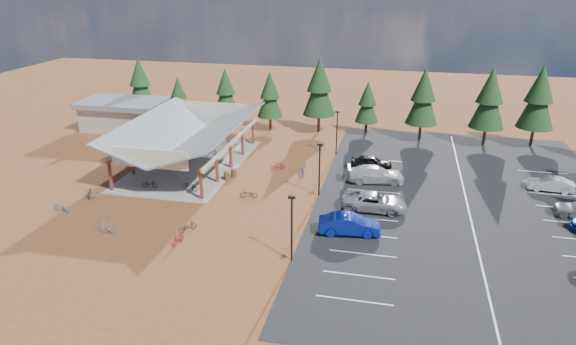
{
  "coord_description": "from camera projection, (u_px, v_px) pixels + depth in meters",
  "views": [
    {
      "loc": [
        11.95,
        -41.89,
        19.72
      ],
      "look_at": [
        2.23,
        1.03,
        2.44
      ],
      "focal_mm": 32.0,
      "sensor_mm": 36.0,
      "label": 1
    }
  ],
  "objects": [
    {
      "name": "car_9",
      "position": [
        550.0,
        184.0,
        49.16
      ],
      "size": [
        4.25,
        1.81,
        1.36
      ],
      "primitive_type": "imported",
      "rotation": [
        0.0,
        0.0,
        -1.66
      ],
      "color": "silver",
      "rests_on": "asphalt_lot"
    },
    {
      "name": "outbuilding",
      "position": [
        124.0,
        114.0,
        68.22
      ],
      "size": [
        11.0,
        7.0,
        3.9
      ],
      "color": "#ADA593",
      "rests_on": "ground"
    },
    {
      "name": "bike_9",
      "position": [
        94.0,
        195.0,
        47.44
      ],
      "size": [
        1.63,
        1.09,
        0.96
      ],
      "primitive_type": "imported",
      "rotation": [
        0.0,
        0.0,
        2.01
      ],
      "color": "gray",
      "rests_on": "ground"
    },
    {
      "name": "car_3",
      "position": [
        375.0,
        174.0,
        51.16
      ],
      "size": [
        5.97,
        3.19,
        1.65
      ],
      "primitive_type": "imported",
      "rotation": [
        0.0,
        0.0,
        1.73
      ],
      "color": "#B7B7B7",
      "rests_on": "asphalt_lot"
    },
    {
      "name": "trash_bin_0",
      "position": [
        227.0,
        176.0,
        51.77
      ],
      "size": [
        0.6,
        0.6,
        0.9
      ],
      "primitive_type": "cylinder",
      "color": "#4E381B",
      "rests_on": "ground"
    },
    {
      "name": "car_2",
      "position": [
        374.0,
        201.0,
        45.18
      ],
      "size": [
        5.69,
        2.64,
        1.58
      ],
      "primitive_type": "imported",
      "rotation": [
        0.0,
        0.0,
        1.57
      ],
      "color": "gray",
      "rests_on": "asphalt_lot"
    },
    {
      "name": "bike_15",
      "position": [
        278.0,
        166.0,
        54.5
      ],
      "size": [
        1.51,
        1.16,
        0.91
      ],
      "primitive_type": "imported",
      "rotation": [
        0.0,
        0.0,
        2.13
      ],
      "color": "maroon",
      "rests_on": "ground"
    },
    {
      "name": "pine_8",
      "position": [
        539.0,
        98.0,
        59.81
      ],
      "size": [
        4.22,
        4.22,
        9.82
      ],
      "color": "#382314",
      "rests_on": "ground"
    },
    {
      "name": "pine_2",
      "position": [
        226.0,
        91.0,
        68.89
      ],
      "size": [
        3.37,
        3.37,
        7.85
      ],
      "color": "#382314",
      "rests_on": "ground"
    },
    {
      "name": "ground",
      "position": [
        262.0,
        199.0,
        47.69
      ],
      "size": [
        140.0,
        140.0,
        0.0
      ],
      "primitive_type": "plane",
      "color": "brown",
      "rests_on": "ground"
    },
    {
      "name": "bike_7",
      "position": [
        231.0,
        141.0,
        62.21
      ],
      "size": [
        1.61,
        0.72,
        0.93
      ],
      "primitive_type": "imported",
      "rotation": [
        0.0,
        0.0,
        1.38
      ],
      "color": "#9F2F1E",
      "rests_on": "concrete_pad"
    },
    {
      "name": "concrete_pad",
      "position": [
        191.0,
        164.0,
        56.08
      ],
      "size": [
        10.6,
        18.6,
        0.1
      ],
      "primitive_type": "cube",
      "color": "gray",
      "rests_on": "ground"
    },
    {
      "name": "lamp_post_0",
      "position": [
        292.0,
        224.0,
        36.5
      ],
      "size": [
        0.5,
        0.25,
        5.14
      ],
      "color": "black",
      "rests_on": "ground"
    },
    {
      "name": "bike_14",
      "position": [
        303.0,
        170.0,
        53.2
      ],
      "size": [
        1.1,
        1.93,
        0.96
      ],
      "primitive_type": "imported",
      "rotation": [
        0.0,
        0.0,
        0.27
      ],
      "color": "navy",
      "rests_on": "ground"
    },
    {
      "name": "bike_12",
      "position": [
        187.0,
        227.0,
        41.6
      ],
      "size": [
        1.38,
        1.65,
        0.85
      ],
      "primitive_type": "imported",
      "rotation": [
        0.0,
        0.0,
        2.54
      ],
      "color": "black",
      "rests_on": "ground"
    },
    {
      "name": "asphalt_lot",
      "position": [
        467.0,
        204.0,
        46.61
      ],
      "size": [
        27.0,
        44.0,
        0.04
      ],
      "primitive_type": "cube",
      "color": "black",
      "rests_on": "ground"
    },
    {
      "name": "pine_4",
      "position": [
        319.0,
        87.0,
        65.41
      ],
      "size": [
        4.21,
        4.21,
        9.8
      ],
      "color": "#382314",
      "rests_on": "ground"
    },
    {
      "name": "bike_8",
      "position": [
        90.0,
        193.0,
        47.87
      ],
      "size": [
        1.33,
        1.91,
        0.95
      ],
      "primitive_type": "imported",
      "rotation": [
        0.0,
        0.0,
        0.43
      ],
      "color": "black",
      "rests_on": "ground"
    },
    {
      "name": "pine_0",
      "position": [
        140.0,
        82.0,
        71.39
      ],
      "size": [
        3.77,
        3.77,
        8.77
      ],
      "color": "#382314",
      "rests_on": "ground"
    },
    {
      "name": "lamp_post_1",
      "position": [
        320.0,
        166.0,
        47.39
      ],
      "size": [
        0.5,
        0.25,
        5.14
      ],
      "color": "black",
      "rests_on": "ground"
    },
    {
      "name": "bike_pavilion",
      "position": [
        189.0,
        131.0,
        54.7
      ],
      "size": [
        11.65,
        19.4,
        4.97
      ],
      "color": "maroon",
      "rests_on": "concrete_pad"
    },
    {
      "name": "pine_1",
      "position": [
        179.0,
        96.0,
        69.01
      ],
      "size": [
        2.89,
        2.89,
        6.72
      ],
      "color": "#382314",
      "rests_on": "ground"
    },
    {
      "name": "car_4",
      "position": [
        371.0,
        162.0,
        54.58
      ],
      "size": [
        4.51,
        2.27,
        1.47
      ],
      "primitive_type": "imported",
      "rotation": [
        0.0,
        0.0,
        1.7
      ],
      "color": "black",
      "rests_on": "asphalt_lot"
    },
    {
      "name": "bike_3",
      "position": [
        181.0,
        144.0,
        60.6
      ],
      "size": [
        1.93,
        0.9,
        1.12
      ],
      "primitive_type": "imported",
      "rotation": [
        0.0,
        0.0,
        1.78
      ],
      "color": "maroon",
      "rests_on": "concrete_pad"
    },
    {
      "name": "trash_bin_1",
      "position": [
        234.0,
        173.0,
        52.57
      ],
      "size": [
        0.6,
        0.6,
        0.9
      ],
      "primitive_type": "cylinder",
      "color": "#4E381B",
      "rests_on": "ground"
    },
    {
      "name": "lamp_post_2",
      "position": [
        337.0,
        129.0,
        58.29
      ],
      "size": [
        0.5,
        0.25,
        5.14
      ],
      "color": "black",
      "rests_on": "ground"
    },
    {
      "name": "bike_10",
      "position": [
        61.0,
        208.0,
        44.94
      ],
      "size": [
        1.61,
        0.66,
        0.83
      ],
      "primitive_type": "imported",
      "rotation": [
        0.0,
        0.0,
        4.64
      ],
      "color": "#134598",
      "rests_on": "ground"
    },
    {
      "name": "bike_6",
      "position": [
        211.0,
        152.0,
        58.56
      ],
      "size": [
        1.61,
        0.86,
        0.8
      ],
      "primitive_type": "imported",
      "rotation": [
        0.0,
        0.0,
        1.8
      ],
      "color": "navy",
      "rests_on": "concrete_pad"
    },
    {
      "name": "pine_3",
      "position": [
        270.0,
        95.0,
        66.6
      ],
      "size": [
        3.36,
        3.36,
        7.83
      ],
      "color": "#382314",
      "rests_on": "ground"
    },
    {
      "name": "bike_1",
      "position": [
        167.0,
        164.0,
        54.8
      ],
      "size": [
        1.64,
        0.85,
        0.95
      ],
      "primitive_type": "imported",
      "rotation": [
        0.0,
        0.0,
        1.84
      ],
      "color": "#9FA3A8",
      "rests_on": "concrete_pad"
    },
    {
      "name": "bike_2",
      "position": [
        178.0,
        148.0,
        59.98
      ],
      "size": [
        1.59,
        0.76,
        0.8
      ],
      "primitive_type": "imported",
      "rotation": [
        0.0,
        0.0,
        1.42
      ],
      "color": "navy",
      "rests_on": "concrete_pad"
    },
    {
      "name": "bike_5",
      "position": [
        184.0,
        174.0,
        51.85
      ],
      "size": [
        1.67,
        0.9,
        0.97
      ],
      "primitive_type": "imported",
      "rotation": [
        0.0,
        0.0,
        1.27
      ],
      "color": "#9B9EA3",
      "rests_on": "concrete_pad"
    },
    {
      "name": "bike_4",
      "position": [
        190.0,
        186.0,
        49.14
      ],
      "size": [
        1.91,
        1.08,
        0.95
      ],
      "primitive_type": "imported",
      "rotation": [
        0.0,
        0.0,
        1.31
      ],
      "color": "black",
      "rests_on": "concrete_pad"
    },
    {
      "name": "bike_13",
      "position": [
        108.0,
        227.0,
        41.22
      ],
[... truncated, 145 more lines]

